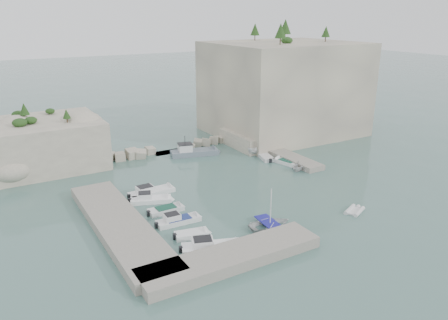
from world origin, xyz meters
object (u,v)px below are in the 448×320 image
tender_east_a (299,170)px  tender_east_d (259,154)px  motorboat_b (151,202)px  motorboat_d (179,223)px  rowboat (270,227)px  tender_east_b (287,164)px  motorboat_e (192,237)px  motorboat_f (212,250)px  tender_east_c (265,158)px  work_boat (195,155)px  motorboat_a (152,194)px  inflatable_dinghy (354,212)px  motorboat_c (166,212)px

tender_east_a → tender_east_d: tender_east_d is taller
motorboat_b → tender_east_d: size_ratio=1.10×
motorboat_d → rowboat: size_ratio=1.13×
rowboat → tender_east_a: size_ratio=1.50×
motorboat_b → tender_east_b: motorboat_b is taller
motorboat_e → motorboat_d: bearing=99.6°
motorboat_f → motorboat_b: bearing=113.8°
tender_east_a → rowboat: bearing=112.6°
motorboat_b → tender_east_c: 23.16m
tender_east_d → work_boat: bearing=55.2°
motorboat_e → motorboat_a: bearing=98.8°
motorboat_b → inflatable_dinghy: bearing=-16.6°
motorboat_b → motorboat_d: same height
work_boat → tender_east_d: bearing=-13.1°
tender_east_b → tender_east_d: tender_east_d is taller
rowboat → motorboat_d: bearing=59.0°
motorboat_b → tender_east_b: bearing=27.5°
tender_east_d → inflatable_dinghy: bearing=165.4°
motorboat_d → tender_east_b: 24.82m
motorboat_e → tender_east_d: size_ratio=0.78×
motorboat_b → motorboat_e: motorboat_b is taller
motorboat_d → motorboat_e: (-0.10, -3.53, 0.00)m
rowboat → work_boat: bearing=-4.1°
motorboat_d → tender_east_a: bearing=18.4°
motorboat_b → work_boat: size_ratio=0.64×
motorboat_f → rowboat: (7.75, 0.92, 0.00)m
motorboat_d → rowboat: motorboat_d is taller
motorboat_b → tender_east_c: size_ratio=1.03×
motorboat_e → tender_east_d: tender_east_d is taller
motorboat_d → work_boat: (12.50, 20.94, 0.00)m
tender_east_c → motorboat_d: bearing=136.9°
motorboat_d → motorboat_a: bearing=89.3°
motorboat_a → work_boat: work_boat is taller
motorboat_f → inflatable_dinghy: (18.54, -0.94, 0.00)m
tender_east_a → tender_east_b: bearing=-24.7°
motorboat_f → tender_east_a: 25.84m
motorboat_d → tender_east_c: motorboat_d is taller
motorboat_d → tender_east_b: size_ratio=1.10×
motorboat_b → tender_east_b: 23.52m
inflatable_dinghy → tender_east_d: (3.01, 23.84, 0.00)m
motorboat_b → inflatable_dinghy: (19.47, -14.71, 0.00)m
motorboat_c → motorboat_f: motorboat_f is taller
tender_east_b → work_boat: size_ratio=0.58×
tender_east_c → tender_east_d: tender_east_d is taller
tender_east_a → work_boat: size_ratio=0.38×
motorboat_e → tender_east_a: (22.57, 10.11, 0.00)m
motorboat_e → work_boat: (12.60, 24.47, 0.00)m
rowboat → tender_east_d: size_ratio=0.98×
motorboat_b → motorboat_e: 10.43m
motorboat_a → motorboat_d: bearing=-95.6°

